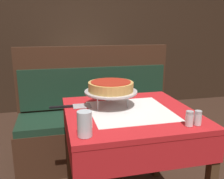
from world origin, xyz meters
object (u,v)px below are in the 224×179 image
Objects in this scene: dining_table_rear at (87,75)px; condiment_caddy at (91,64)px; deep_dish_pizza at (111,86)px; salt_shaker at (189,119)px; booth_bench at (98,127)px; dining_table_front at (130,127)px; pizza_server at (73,106)px; pizza_pan_stand at (111,92)px; pepper_shaker at (198,118)px; water_glass_near at (85,124)px.

dining_table_rear is 0.17m from condiment_caddy.
deep_dish_pizza is 3.61× the size of salt_shaker.
salt_shaker is at bearing -75.16° from booth_bench.
deep_dish_pizza is at bearing 132.72° from dining_table_front.
pizza_server reaches higher than dining_table_front.
pizza_pan_stand is 4.33× the size of pepper_shaker.
booth_bench reaches higher than salt_shaker.
pizza_pan_stand reaches higher than dining_table_rear.
booth_bench is at bearing 94.43° from dining_table_front.
booth_bench reaches higher than pepper_shaker.
booth_bench reaches higher than pizza_pan_stand.
deep_dish_pizza is at bearing -11.66° from pizza_server.
pizza_pan_stand is 0.55m from pepper_shaker.
salt_shaker reaches higher than dining_table_front.
pepper_shaker reaches higher than dining_table_front.
booth_bench is at bearing -92.62° from dining_table_rear.
dining_table_front and dining_table_rear have the same top height.
dining_table_rear is 2.73× the size of deep_dish_pizza.
dining_table_rear is (-0.01, 1.81, 0.00)m from dining_table_front.
pizza_server is at bearing 168.34° from deep_dish_pizza.
water_glass_near is 2.09m from condiment_caddy.
dining_table_rear is at bearing 87.18° from pizza_pan_stand.
condiment_caddy is at bearing 85.37° from deep_dish_pizza.
dining_table_front is 0.54× the size of booth_bench.
booth_bench reaches higher than dining_table_front.
water_glass_near is at bearing -87.79° from pizza_server.
salt_shaker is at bearing -180.00° from pepper_shaker.
salt_shaker is at bearing -51.79° from pizza_pan_stand.
deep_dish_pizza is (0.00, -0.00, 0.04)m from pizza_pan_stand.
dining_table_rear is 2.14m from pepper_shaker.
pizza_pan_stand is 0.46m from water_glass_near.
pizza_pan_stand is at bearing 90.00° from deep_dish_pizza.
dining_table_rear is at bearing 87.38° from booth_bench.
pizza_server is at bearing 168.34° from pizza_pan_stand.
deep_dish_pizza is at bearing -93.13° from booth_bench.
dining_table_front is 2.97× the size of pizza_server.
dining_table_front is 1.76m from condiment_caddy.
booth_bench is 18.75× the size of pepper_shaker.
condiment_caddy is at bearing 95.20° from salt_shaker.
salt_shaker is 2.07m from condiment_caddy.
condiment_caddy is (0.05, -0.05, 0.15)m from dining_table_rear.
water_glass_near is (-0.22, -0.41, -0.07)m from deep_dish_pizza.
pizza_server is 0.76m from pepper_shaker.
dining_table_rear is 9.84× the size of salt_shaker.
pizza_pan_stand reaches higher than pepper_shaker.
deep_dish_pizza reaches higher than dining_table_front.
water_glass_near reaches higher than dining_table_rear.
salt_shaker reaches higher than dining_table_rear.
deep_dish_pizza is at bearing 61.29° from water_glass_near.
deep_dish_pizza is 2.35× the size of water_glass_near.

